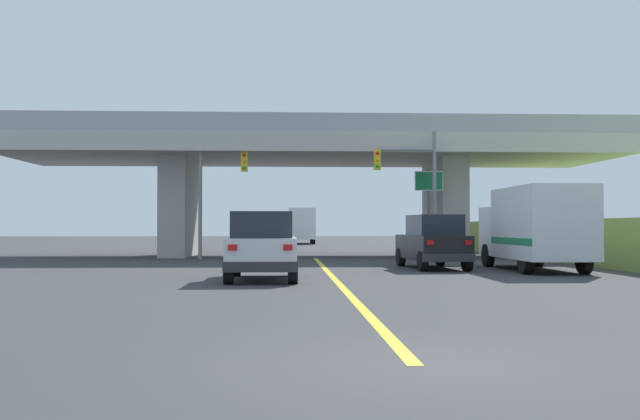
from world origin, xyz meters
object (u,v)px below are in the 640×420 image
traffic_signal_nearside (415,180)px  semi_truck_distant (302,225)px  suv_crossing (433,242)px  highway_sign (429,193)px  box_truck (535,227)px  traffic_signal_farside (216,184)px  suv_lead (263,246)px

traffic_signal_nearside → semi_truck_distant: traffic_signal_nearside is taller
suv_crossing → traffic_signal_nearside: 7.59m
highway_sign → semi_truck_distant: highway_sign is taller
suv_crossing → box_truck: size_ratio=0.71×
box_truck → traffic_signal_nearside: bearing=109.0°
suv_crossing → highway_sign: size_ratio=1.08×
box_truck → semi_truck_distant: 41.92m
suv_crossing → box_truck: (3.46, -1.35, 0.56)m
traffic_signal_farside → semi_truck_distant: 32.34m
traffic_signal_farside → highway_sign: (10.47, 0.96, -0.38)m
suv_crossing → traffic_signal_nearside: bearing=81.9°
suv_lead → box_truck: box_truck is taller
suv_lead → box_truck: bearing=23.9°
suv_lead → highway_sign: (7.81, 14.56, 2.24)m
suv_lead → box_truck: 10.60m
suv_crossing → semi_truck_distant: size_ratio=0.70×
suv_lead → suv_crossing: same height
traffic_signal_farside → highway_sign: traffic_signal_farside is taller
suv_crossing → highway_sign: highway_sign is taller
suv_lead → traffic_signal_farside: bearing=101.0°
box_truck → traffic_signal_nearside: size_ratio=1.12×
box_truck → semi_truck_distant: semi_truck_distant is taller
traffic_signal_nearside → semi_truck_distant: bearing=98.0°
box_truck → highway_sign: highway_sign is taller
box_truck → traffic_signal_farside: (-12.34, 9.32, 2.06)m
suv_lead → highway_sign: size_ratio=0.99×
suv_crossing → highway_sign: (1.59, 8.93, 2.25)m
box_truck → highway_sign: 10.58m
suv_lead → semi_truck_distant: (2.17, 45.52, 0.65)m
suv_lead → suv_crossing: (6.22, 5.64, -0.00)m
highway_sign → suv_crossing: bearing=-100.1°
suv_crossing → box_truck: 3.76m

